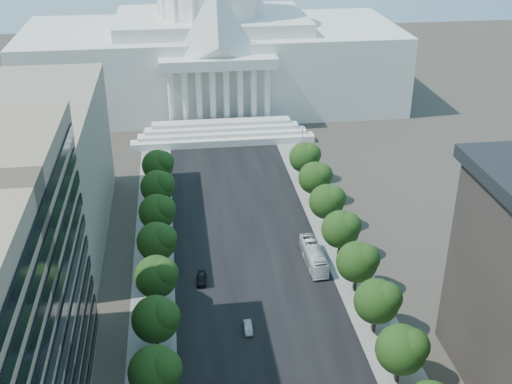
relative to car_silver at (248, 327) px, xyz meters
name	(u,v)px	position (x,y,z in m)	size (l,w,h in m)	color
road_asphalt	(247,246)	(2.96, 27.05, -0.64)	(30.00, 260.00, 0.01)	black
sidewalk_left	(154,253)	(-16.04, 27.05, -0.64)	(8.00, 260.00, 0.02)	gray
sidewalk_right	(336,240)	(21.96, 27.05, -0.64)	(8.00, 260.00, 0.02)	gray
capitol	(212,42)	(2.96, 121.94, 19.37)	(120.00, 56.00, 73.00)	white
office_block_left_far	(4,173)	(-45.04, 37.05, 14.36)	(38.00, 52.00, 30.00)	gray
tree_l_d	(157,371)	(-14.70, -15.14, 5.82)	(7.79, 7.60, 9.97)	#33261C
tree_l_e	(157,318)	(-14.70, -3.14, 5.82)	(7.79, 7.60, 9.97)	#33261C
tree_l_f	(158,276)	(-14.70, 8.86, 5.82)	(7.79, 7.60, 9.97)	#33261C
tree_l_g	(158,241)	(-14.70, 20.86, 5.82)	(7.79, 7.60, 9.97)	#33261C
tree_l_h	(159,211)	(-14.70, 32.86, 5.82)	(7.79, 7.60, 9.97)	#33261C
tree_l_i	(159,186)	(-14.70, 44.86, 5.82)	(7.79, 7.60, 9.97)	#33261C
tree_l_j	(159,164)	(-14.70, 56.86, 5.82)	(7.79, 7.60, 9.97)	#33261C
tree_r_d	(404,349)	(21.30, -15.14, 5.82)	(7.79, 7.60, 9.97)	#33261C
tree_r_e	(379,300)	(21.30, -3.14, 5.82)	(7.79, 7.60, 9.97)	#33261C
tree_r_f	(359,261)	(21.30, 8.86, 5.82)	(7.79, 7.60, 9.97)	#33261C
tree_r_g	(342,228)	(21.30, 20.86, 5.82)	(7.79, 7.60, 9.97)	#33261C
tree_r_h	(328,201)	(21.30, 32.86, 5.82)	(7.79, 7.60, 9.97)	#33261C
tree_r_i	(316,177)	(21.30, 44.86, 5.82)	(7.79, 7.60, 9.97)	#33261C
tree_r_j	(306,157)	(21.30, 56.86, 5.82)	(7.79, 7.60, 9.97)	#33261C
streetlight_c	(388,302)	(22.87, -2.95, 5.19)	(2.61, 0.44, 9.00)	gray
streetlight_d	(348,228)	(22.87, 22.05, 5.19)	(2.61, 0.44, 9.00)	gray
streetlight_e	(321,175)	(22.87, 47.05, 5.19)	(2.61, 0.44, 9.00)	gray
streetlight_f	(300,136)	(22.87, 72.05, 5.19)	(2.61, 0.44, 9.00)	gray
car_silver	(248,327)	(0.00, 0.00, 0.00)	(1.34, 3.86, 1.27)	#95979B
car_dark_b	(202,279)	(-6.96, 15.33, 0.02)	(1.84, 4.52, 1.31)	black
city_bus	(314,256)	(15.29, 18.93, 1.18)	(3.04, 13.01, 3.62)	silver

